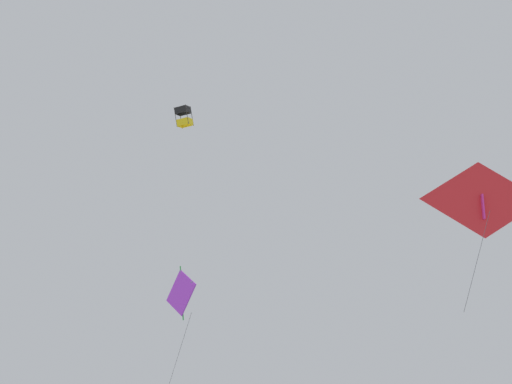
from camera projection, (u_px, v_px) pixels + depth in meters
name	position (u px, v px, depth m)	size (l,w,h in m)	color
kite_delta_upper_right	(481.00, 201.00, 26.27)	(2.93, 1.80, 4.89)	red
kite_diamond_near_right	(181.00, 293.00, 33.27)	(1.95, 1.02, 7.06)	purple
kite_box_near_left	(184.00, 117.00, 47.40)	(0.86, 1.31, 1.45)	black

